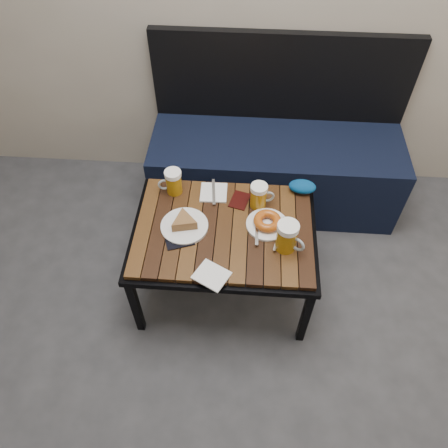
# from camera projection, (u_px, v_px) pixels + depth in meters

# --- Properties ---
(bench) EXTENTS (1.40, 0.50, 0.95)m
(bench) POSITION_uv_depth(u_px,v_px,m) (275.00, 163.00, 2.54)
(bench) COLOR black
(bench) RESTS_ON ground
(cafe_table) EXTENTS (0.84, 0.62, 0.47)m
(cafe_table) POSITION_uv_depth(u_px,v_px,m) (224.00, 234.00, 2.01)
(cafe_table) COLOR black
(cafe_table) RESTS_ON ground
(beer_mug_left) EXTENTS (0.12, 0.09, 0.13)m
(beer_mug_left) POSITION_uv_depth(u_px,v_px,m) (173.00, 182.00, 2.07)
(beer_mug_left) COLOR #9B690C
(beer_mug_left) RESTS_ON cafe_table
(beer_mug_centre) EXTENTS (0.12, 0.09, 0.13)m
(beer_mug_centre) POSITION_uv_depth(u_px,v_px,m) (259.00, 196.00, 2.01)
(beer_mug_centre) COLOR #9B690C
(beer_mug_centre) RESTS_ON cafe_table
(beer_mug_right) EXTENTS (0.14, 0.12, 0.15)m
(beer_mug_right) POSITION_uv_depth(u_px,v_px,m) (287.00, 237.00, 1.84)
(beer_mug_right) COLOR #9B690C
(beer_mug_right) RESTS_ON cafe_table
(plate_pie) EXTENTS (0.22, 0.22, 0.06)m
(plate_pie) POSITION_uv_depth(u_px,v_px,m) (184.00, 224.00, 1.96)
(plate_pie) COLOR white
(plate_pie) RESTS_ON cafe_table
(plate_bagel) EXTENTS (0.19, 0.25, 0.05)m
(plate_bagel) POSITION_uv_depth(u_px,v_px,m) (267.00, 223.00, 1.96)
(plate_bagel) COLOR white
(plate_bagel) RESTS_ON cafe_table
(napkin_left) EXTENTS (0.13, 0.17, 0.01)m
(napkin_left) POSITION_uv_depth(u_px,v_px,m) (214.00, 192.00, 2.11)
(napkin_left) COLOR white
(napkin_left) RESTS_ON cafe_table
(napkin_right) EXTENTS (0.17, 0.16, 0.01)m
(napkin_right) POSITION_uv_depth(u_px,v_px,m) (212.00, 275.00, 1.80)
(napkin_right) COLOR white
(napkin_right) RESTS_ON cafe_table
(passport_navy) EXTENTS (0.14, 0.12, 0.01)m
(passport_navy) POSITION_uv_depth(u_px,v_px,m) (179.00, 240.00, 1.92)
(passport_navy) COLOR black
(passport_navy) RESTS_ON cafe_table
(passport_burgundy) EXTENTS (0.11, 0.13, 0.01)m
(passport_burgundy) POSITION_uv_depth(u_px,v_px,m) (240.00, 200.00, 2.08)
(passport_burgundy) COLOR black
(passport_burgundy) RESTS_ON cafe_table
(knit_pouch) EXTENTS (0.14, 0.10, 0.06)m
(knit_pouch) POSITION_uv_depth(u_px,v_px,m) (302.00, 187.00, 2.10)
(knit_pouch) COLOR navy
(knit_pouch) RESTS_ON cafe_table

